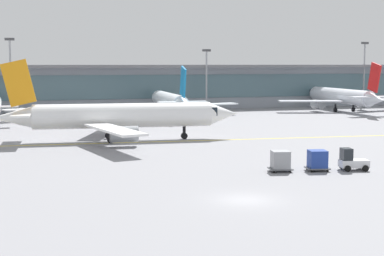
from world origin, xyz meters
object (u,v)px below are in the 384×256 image
at_px(taxiing_regional_jet, 120,116).
at_px(baggage_tug, 352,161).
at_px(gate_airplane_2, 169,101).
at_px(cargo_dolly_lead, 317,160).
at_px(gate_airplane_3, 341,96).
at_px(apron_light_mast_1, 11,73).
at_px(apron_light_mast_2, 206,77).
at_px(apron_light_mast_3, 364,71).
at_px(cargo_dolly_trailing, 280,160).

bearing_deg(taxiing_regional_jet, baggage_tug, -52.96).
relative_size(gate_airplane_2, cargo_dolly_lead, 12.21).
bearing_deg(gate_airplane_3, apron_light_mast_1, 83.32).
bearing_deg(apron_light_mast_2, cargo_dolly_lead, -98.62).
bearing_deg(apron_light_mast_1, taxiing_regional_jet, -71.27).
height_order(gate_airplane_3, apron_light_mast_3, apron_light_mast_3).
bearing_deg(cargo_dolly_trailing, cargo_dolly_lead, 0.00).
xyz_separation_m(gate_airplane_2, apron_light_mast_3, (49.05, 12.46, 5.21)).
bearing_deg(gate_airplane_3, taxiing_regional_jet, 124.14).
height_order(cargo_dolly_trailing, apron_light_mast_2, apron_light_mast_2).
relative_size(gate_airplane_2, apron_light_mast_2, 2.23).
bearing_deg(gate_airplane_3, cargo_dolly_trailing, 146.37).
distance_m(cargo_dolly_trailing, apron_light_mast_2, 70.71).
distance_m(gate_airplane_2, cargo_dolly_trailing, 58.29).
bearing_deg(cargo_dolly_lead, baggage_tug, -0.00).
relative_size(apron_light_mast_1, apron_light_mast_2, 1.15).
distance_m(gate_airplane_3, apron_light_mast_1, 66.51).
distance_m(baggage_tug, cargo_dolly_trailing, 6.79).
bearing_deg(cargo_dolly_trailing, taxiing_regional_jet, 123.30).
relative_size(cargo_dolly_lead, apron_light_mast_2, 0.18).
distance_m(gate_airplane_2, gate_airplane_3, 37.14).
xyz_separation_m(cargo_dolly_trailing, apron_light_mast_3, (52.43, 70.61, 7.01)).
xyz_separation_m(apron_light_mast_2, apron_light_mast_3, (38.43, 1.57, 0.97)).
distance_m(taxiing_regional_jet, baggage_tug, 32.07).
xyz_separation_m(cargo_dolly_trailing, apron_light_mast_2, (14.01, 69.04, 6.04)).
bearing_deg(apron_light_mast_3, gate_airplane_2, -165.75).
bearing_deg(cargo_dolly_lead, taxiing_regional_jet, 128.93).
xyz_separation_m(baggage_tug, cargo_dolly_trailing, (-6.68, 1.20, 0.16)).
distance_m(gate_airplane_2, cargo_dolly_lead, 58.81).
bearing_deg(taxiing_regional_jet, cargo_dolly_trailing, -63.17).
xyz_separation_m(gate_airplane_3, apron_light_mast_2, (-26.48, 9.31, 4.05)).
xyz_separation_m(baggage_tug, apron_light_mast_3, (45.75, 71.81, 7.17)).
relative_size(taxiing_regional_jet, baggage_tug, 11.30).
distance_m(cargo_dolly_lead, apron_light_mast_2, 70.71).
bearing_deg(apron_light_mast_1, cargo_dolly_trailing, -69.58).
height_order(gate_airplane_3, baggage_tug, gate_airplane_3).
xyz_separation_m(taxiing_regional_jet, cargo_dolly_trailing, (10.91, -25.53, -2.10)).
height_order(gate_airplane_2, baggage_tug, gate_airplane_2).
bearing_deg(gate_airplane_2, cargo_dolly_lead, -178.34).
bearing_deg(baggage_tug, gate_airplane_3, 71.14).
distance_m(baggage_tug, apron_light_mast_2, 70.89).
distance_m(cargo_dolly_trailing, apron_light_mast_3, 88.23).
relative_size(taxiing_regional_jet, apron_light_mast_1, 2.16).
relative_size(cargo_dolly_trailing, apron_light_mast_2, 0.18).
height_order(gate_airplane_3, taxiing_regional_jet, taxiing_regional_jet).
distance_m(taxiing_regional_jet, apron_light_mast_2, 50.30).
bearing_deg(baggage_tug, gate_airplane_2, 103.34).
xyz_separation_m(cargo_dolly_lead, apron_light_mast_1, (-28.77, 68.63, 6.99)).
bearing_deg(gate_airplane_2, gate_airplane_3, -85.98).
height_order(cargo_dolly_lead, apron_light_mast_2, apron_light_mast_2).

